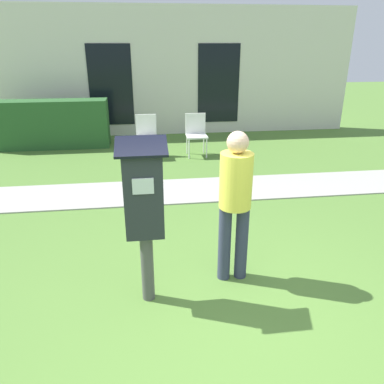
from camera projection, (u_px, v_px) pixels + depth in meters
The scene contains 8 objects.
ground_plane at pixel (225, 327), 3.30m from camera, with size 40.00×40.00×0.00m, color #517A33.
sidewalk at pixel (184, 190), 6.30m from camera, with size 12.00×1.10×0.02m.
building_facade at pixel (165, 72), 9.71m from camera, with size 10.00×0.26×3.20m.
parking_meter at pixel (144, 203), 3.30m from camera, with size 0.44×0.31×1.59m.
person_standing at pixel (235, 197), 3.67m from camera, with size 0.32×0.32×1.58m.
outdoor_chair_left at pixel (146, 133), 8.01m from camera, with size 0.44×0.44×0.90m.
outdoor_chair_middle at pixel (196, 131), 8.14m from camera, with size 0.44×0.44×0.90m.
hedge_row at pixel (51, 124), 8.71m from camera, with size 2.62×0.60×1.10m.
Camera 1 is at (-0.63, -2.55, 2.34)m, focal length 35.00 mm.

